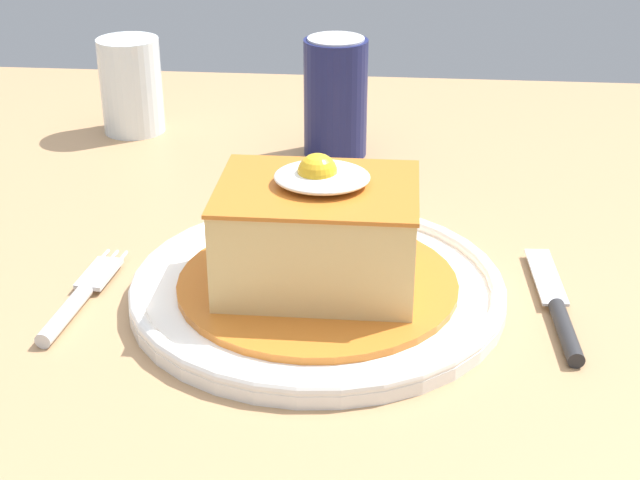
{
  "coord_description": "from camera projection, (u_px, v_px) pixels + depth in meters",
  "views": [
    {
      "loc": [
        0.05,
        -0.72,
        1.1
      ],
      "look_at": [
        -0.01,
        -0.08,
        0.78
      ],
      "focal_mm": 52.48,
      "sensor_mm": 36.0,
      "label": 1
    }
  ],
  "objects": [
    {
      "name": "knife",
      "position": [
        560.0,
        315.0,
        0.68
      ],
      "size": [
        0.02,
        0.17,
        0.01
      ],
      "color": "#262628",
      "rests_on": "dining_table"
    },
    {
      "name": "drinking_glass",
      "position": [
        132.0,
        92.0,
        1.04
      ],
      "size": [
        0.07,
        0.07,
        0.1
      ],
      "color": "silver",
      "rests_on": "dining_table"
    },
    {
      "name": "main_plate",
      "position": [
        318.0,
        288.0,
        0.71
      ],
      "size": [
        0.29,
        0.29,
        0.02
      ],
      "color": "white",
      "rests_on": "dining_table"
    },
    {
      "name": "dining_table",
      "position": [
        339.0,
        337.0,
        0.85
      ],
      "size": [
        1.33,
        1.0,
        0.74
      ],
      "color": "#A87F56",
      "rests_on": "ground_plane"
    },
    {
      "name": "fork",
      "position": [
        77.0,
        301.0,
        0.7
      ],
      "size": [
        0.03,
        0.14,
        0.01
      ],
      "color": "silver",
      "rests_on": "dining_table"
    },
    {
      "name": "sandwich_meal",
      "position": [
        318.0,
        240.0,
        0.7
      ],
      "size": [
        0.21,
        0.21,
        0.11
      ],
      "color": "#C66B23",
      "rests_on": "main_plate"
    },
    {
      "name": "soda_can",
      "position": [
        335.0,
        97.0,
        0.97
      ],
      "size": [
        0.07,
        0.07,
        0.12
      ],
      "color": "#191E51",
      "rests_on": "dining_table"
    }
  ]
}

